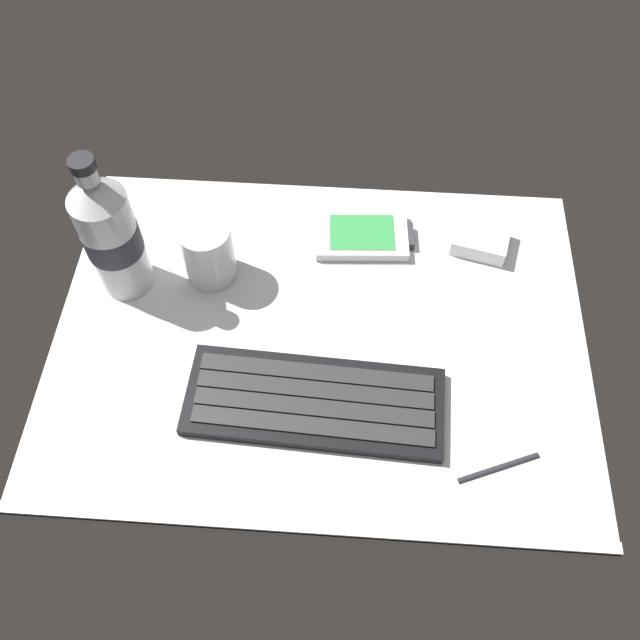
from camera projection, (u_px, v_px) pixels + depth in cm
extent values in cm
cube|color=silver|center=(320.00, 338.00, 82.39)|extent=(64.00, 48.00, 2.00)
cube|color=silver|center=(305.00, 527.00, 68.69)|extent=(64.00, 1.20, 0.80)
cube|color=black|center=(312.00, 402.00, 75.89)|extent=(29.48, 12.34, 1.40)
cube|color=#28282B|center=(315.00, 372.00, 76.93)|extent=(26.74, 3.24, 0.30)
cube|color=#28282B|center=(313.00, 390.00, 75.76)|extent=(26.74, 3.24, 0.30)
cube|color=#28282B|center=(311.00, 407.00, 74.59)|extent=(26.74, 3.24, 0.30)
cube|color=#28282B|center=(308.00, 426.00, 73.42)|extent=(26.74, 3.24, 0.30)
cube|color=silver|center=(362.00, 236.00, 88.79)|extent=(12.45, 8.33, 1.40)
cube|color=green|center=(362.00, 232.00, 88.16)|extent=(8.75, 6.44, 0.10)
cube|color=#333338|center=(410.00, 236.00, 88.77)|extent=(1.04, 3.84, 1.12)
cylinder|color=silver|center=(208.00, 252.00, 82.82)|extent=(6.40, 6.40, 8.50)
cylinder|color=brown|center=(209.00, 257.00, 83.66)|extent=(5.50, 5.50, 6.12)
cylinder|color=silver|center=(114.00, 243.00, 79.49)|extent=(6.60, 6.60, 15.00)
cone|color=silver|center=(92.00, 190.00, 71.98)|extent=(6.60, 6.60, 2.80)
cylinder|color=silver|center=(86.00, 174.00, 70.04)|extent=(2.51, 2.51, 1.80)
cylinder|color=black|center=(82.00, 164.00, 68.78)|extent=(2.77, 2.77, 1.20)
cylinder|color=#2D2D38|center=(112.00, 239.00, 78.86)|extent=(6.73, 6.73, 3.80)
cube|color=white|center=(480.00, 240.00, 87.81)|extent=(8.13, 7.10, 2.40)
cylinder|color=#26262B|center=(499.00, 467.00, 72.14)|extent=(9.08, 4.18, 0.70)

